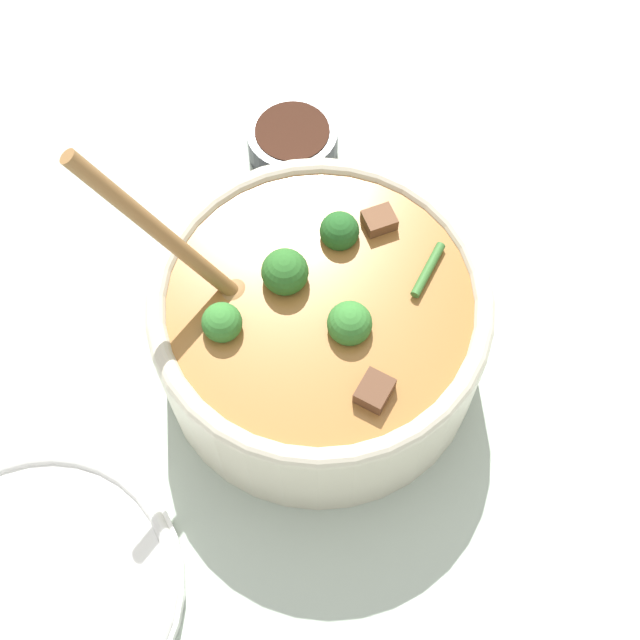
{
  "coord_description": "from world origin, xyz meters",
  "views": [
    {
      "loc": [
        -0.26,
        -0.18,
        0.69
      ],
      "look_at": [
        0.0,
        0.0,
        0.07
      ],
      "focal_mm": 50.0,
      "sensor_mm": 36.0,
      "label": 1
    }
  ],
  "objects": [
    {
      "name": "stew_bowl",
      "position": [
        -0.0,
        0.0,
        0.06
      ],
      "size": [
        0.26,
        0.28,
        0.26
      ],
      "color": "beige",
      "rests_on": "ground_plane"
    },
    {
      "name": "ground_plane",
      "position": [
        0.0,
        0.0,
        0.0
      ],
      "size": [
        4.0,
        4.0,
        0.0
      ],
      "primitive_type": "plane",
      "color": "#ADBCAD"
    },
    {
      "name": "condiment_bowl",
      "position": [
        0.16,
        0.14,
        0.02
      ],
      "size": [
        0.08,
        0.08,
        0.03
      ],
      "color": "black",
      "rests_on": "ground_plane"
    },
    {
      "name": "empty_plate",
      "position": [
        -0.28,
        0.06,
        0.01
      ],
      "size": [
        0.22,
        0.22,
        0.02
      ],
      "color": "white",
      "rests_on": "ground_plane"
    }
  ]
}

